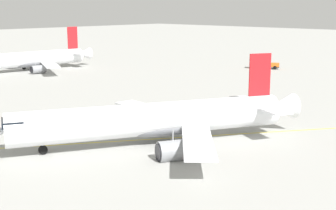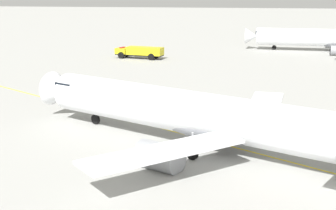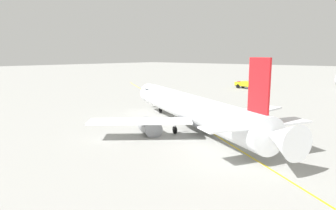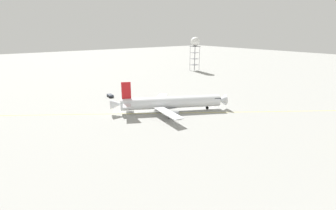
{
  "view_description": "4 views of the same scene",
  "coord_description": "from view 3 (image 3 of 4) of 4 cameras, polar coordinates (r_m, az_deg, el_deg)",
  "views": [
    {
      "loc": [
        -47.24,
        -42.87,
        17.41
      ],
      "look_at": [
        -3.42,
        -1.2,
        4.83
      ],
      "focal_mm": 50.97,
      "sensor_mm": 36.0,
      "label": 1
    },
    {
      "loc": [
        -1.87,
        -46.4,
        15.24
      ],
      "look_at": [
        -8.48,
        -2.65,
        4.52
      ],
      "focal_mm": 53.15,
      "sensor_mm": 36.0,
      "label": 2
    },
    {
      "loc": [
        20.75,
        -37.13,
        11.42
      ],
      "look_at": [
        -8.19,
        -3.45,
        3.89
      ],
      "focal_mm": 31.77,
      "sensor_mm": 36.0,
      "label": 3
    },
    {
      "loc": [
        46.1,
        67.43,
        27.91
      ],
      "look_at": [
        -4.32,
        -0.22,
        2.69
      ],
      "focal_mm": 26.78,
      "sensor_mm": 36.0,
      "label": 4
    }
  ],
  "objects": [
    {
      "name": "fire_tender_truck",
      "position": [
        103.82,
        15.38,
        3.82
      ],
      "size": [
        10.67,
        4.81,
        2.5
      ],
      "rotation": [
        0.0,
        0.0,
        2.93
      ],
      "color": "#232326",
      "rests_on": "ground_plane"
    },
    {
      "name": "taxiway_centreline",
      "position": [
        54.08,
        3.95,
        -2.58
      ],
      "size": [
        123.01,
        83.03,
        0.01
      ],
      "rotation": [
        0.0,
        0.0,
        2.55
      ],
      "color": "yellow",
      "rests_on": "ground_plane"
    },
    {
      "name": "airliner_main",
      "position": [
        45.66,
        4.71,
        -0.98
      ],
      "size": [
        38.78,
        29.21,
        11.34
      ],
      "rotation": [
        0.0,
        0.0,
        2.67
      ],
      "color": "white",
      "rests_on": "ground_plane"
    },
    {
      "name": "ground_plane",
      "position": [
        44.04,
        11.13,
        -5.59
      ],
      "size": [
        600.0,
        600.0,
        0.0
      ],
      "primitive_type": "plane",
      "color": "#9E9E99"
    }
  ]
}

